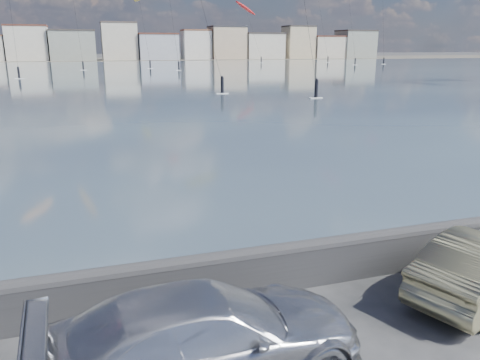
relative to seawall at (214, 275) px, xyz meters
name	(u,v)px	position (x,y,z in m)	size (l,w,h in m)	color
bay_water	(98,74)	(0.00, 88.80, -0.58)	(500.00, 177.00, 0.00)	#3B4860
far_shore_strip	(91,59)	(0.00, 197.30, -0.57)	(500.00, 60.00, 0.00)	#4C473D
seawall	(214,275)	(0.00, 0.00, 0.00)	(400.00, 0.36, 1.08)	#28282B
far_buildings	(93,44)	(1.31, 183.30, 5.44)	(240.79, 13.26, 14.60)	beige
car_silver	(206,336)	(-0.72, -2.28, 0.18)	(2.13, 5.24, 1.52)	silver
kitesurfer_4	(246,9)	(49.79, 146.68, 16.44)	(8.67, 12.98, 19.87)	red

